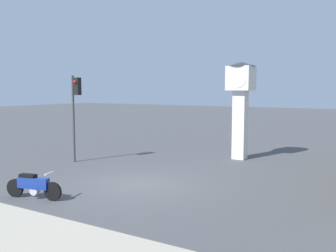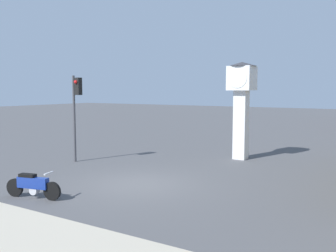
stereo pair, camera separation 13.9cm
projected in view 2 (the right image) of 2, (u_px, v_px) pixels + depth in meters
name	position (u px, v px, depth m)	size (l,w,h in m)	color
ground_plane	(137.00, 184.00, 13.48)	(120.00, 120.00, 0.00)	#4C4C4F
motorcycle	(33.00, 185.00, 11.71)	(1.93, 0.64, 0.86)	black
clock_tower	(242.00, 95.00, 18.10)	(1.39, 1.39, 4.72)	white
traffic_light	(76.00, 103.00, 17.38)	(0.50, 0.35, 4.05)	#47474C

